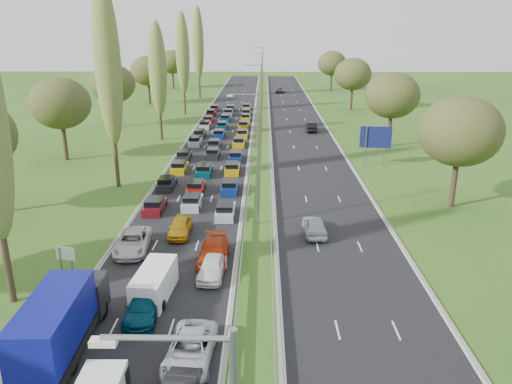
{
  "coord_description": "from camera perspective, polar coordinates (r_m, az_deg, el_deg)",
  "views": [
    {
      "loc": [
        5.05,
        0.19,
        17.22
      ],
      "look_at": [
        4.25,
        47.76,
        1.5
      ],
      "focal_mm": 35.0,
      "sensor_mm": 36.0,
      "label": 1
    }
  ],
  "objects": [
    {
      "name": "near_carriageway",
      "position": [
        84.41,
        -4.04,
        6.47
      ],
      "size": [
        10.5,
        215.0,
        0.04
      ],
      "primitive_type": "cube",
      "color": "black",
      "rests_on": "ground"
    },
    {
      "name": "near_car_12",
      "position": [
        36.56,
        -5.04,
        -8.53
      ],
      "size": [
        2.08,
        4.51,
        1.5
      ],
      "primitive_type": "imported",
      "rotation": [
        0.0,
        0.0,
        -0.07
      ],
      "color": "white",
      "rests_on": "near_carriageway"
    },
    {
      "name": "near_car_8",
      "position": [
        43.86,
        -8.66,
        -3.96
      ],
      "size": [
        1.85,
        4.46,
        1.51
      ],
      "primitive_type": "imported",
      "rotation": [
        0.0,
        0.0,
        0.01
      ],
      "color": "#AA7B0B",
      "rests_on": "near_carriageway"
    },
    {
      "name": "poplar_row",
      "position": [
        70.13,
        -13.08,
        13.88
      ],
      "size": [
        2.8,
        127.8,
        22.44
      ],
      "color": "#2D2116",
      "rests_on": "ground"
    },
    {
      "name": "far_car_1",
      "position": [
        87.96,
        6.32,
        7.43
      ],
      "size": [
        1.75,
        4.9,
        1.61
      ],
      "primitive_type": "imported",
      "rotation": [
        0.0,
        0.0,
        3.13
      ],
      "color": "black",
      "rests_on": "far_carriageway"
    },
    {
      "name": "woodland_left",
      "position": [
        68.71,
        -22.52,
        8.93
      ],
      "size": [
        8.0,
        166.0,
        11.1
      ],
      "color": "#2D2116",
      "rests_on": "ground"
    },
    {
      "name": "far_carriageway",
      "position": [
        84.32,
        5.19,
        6.42
      ],
      "size": [
        10.5,
        215.0,
        0.04
      ],
      "primitive_type": "cube",
      "color": "black",
      "rests_on": "ground"
    },
    {
      "name": "ground",
      "position": [
        81.65,
        0.56,
        6.11
      ],
      "size": [
        260.0,
        260.0,
        0.0
      ],
      "primitive_type": "plane",
      "color": "#32571B",
      "rests_on": "ground"
    },
    {
      "name": "lamp_columns",
      "position": [
        78.62,
        0.56,
        10.08
      ],
      "size": [
        0.18,
        140.18,
        12.0
      ],
      "color": "gray",
      "rests_on": "ground"
    },
    {
      "name": "far_car_0",
      "position": [
        43.82,
        6.7,
        -3.84
      ],
      "size": [
        2.03,
        4.71,
        1.58
      ],
      "primitive_type": "imported",
      "rotation": [
        0.0,
        0.0,
        3.18
      ],
      "color": "#B4BBBE",
      "rests_on": "far_carriageway"
    },
    {
      "name": "near_car_2",
      "position": [
        41.61,
        -13.88,
        -5.54
      ],
      "size": [
        2.98,
        5.75,
        1.55
      ],
      "primitive_type": "imported",
      "rotation": [
        0.0,
        0.0,
        0.08
      ],
      "color": "silver",
      "rests_on": "near_carriageway"
    },
    {
      "name": "near_car_11",
      "position": [
        38.63,
        -4.87,
        -6.93
      ],
      "size": [
        2.3,
        5.45,
        1.57
      ],
      "primitive_type": "imported",
      "rotation": [
        0.0,
        0.0,
        -0.02
      ],
      "color": "#AC2D0A",
      "rests_on": "near_carriageway"
    },
    {
      "name": "white_van_rear",
      "position": [
        34.58,
        -11.46,
        -10.0
      ],
      "size": [
        1.99,
        5.07,
        2.04
      ],
      "rotation": [
        0.0,
        0.0,
        -0.08
      ],
      "color": "white",
      "rests_on": "near_carriageway"
    },
    {
      "name": "traffic_queue_fill",
      "position": [
        79.42,
        -4.35,
        6.03
      ],
      "size": [
        9.1,
        69.16,
        0.8
      ],
      "color": "#590F14",
      "rests_on": "ground"
    },
    {
      "name": "blue_lorry",
      "position": [
        30.07,
        -21.32,
        -13.56
      ],
      "size": [
        2.51,
        9.02,
        3.81
      ],
      "rotation": [
        0.0,
        0.0,
        0.04
      ],
      "color": "black",
      "rests_on": "near_carriageway"
    },
    {
      "name": "near_car_7",
      "position": [
        32.6,
        -12.77,
        -12.61
      ],
      "size": [
        2.15,
        4.93,
        1.41
      ],
      "primitive_type": "imported",
      "rotation": [
        0.0,
        0.0,
        0.04
      ],
      "color": "#05394E",
      "rests_on": "near_carriageway"
    },
    {
      "name": "central_reservation",
      "position": [
        83.99,
        0.57,
        6.83
      ],
      "size": [
        2.36,
        215.0,
        0.32
      ],
      "color": "gray",
      "rests_on": "ground"
    },
    {
      "name": "woodland_right",
      "position": [
        69.78,
        16.96,
        9.65
      ],
      "size": [
        8.0,
        153.0,
        11.1
      ],
      "color": "#2D2116",
      "rests_on": "ground"
    },
    {
      "name": "info_sign",
      "position": [
        39.17,
        -20.93,
        -6.88
      ],
      "size": [
        1.48,
        0.44,
        2.1
      ],
      "color": "gray",
      "rests_on": "ground"
    },
    {
      "name": "direction_sign",
      "position": [
        66.35,
        13.51,
        5.91
      ],
      "size": [
        3.97,
        0.67,
        5.2
      ],
      "color": "gray",
      "rests_on": "ground"
    },
    {
      "name": "far_car_2",
      "position": [
        141.89,
        2.76,
        11.59
      ],
      "size": [
        2.56,
        5.29,
        1.45
      ],
      "primitive_type": "imported",
      "rotation": [
        0.0,
        0.0,
        3.11
      ],
      "color": "slate",
      "rests_on": "far_carriageway"
    },
    {
      "name": "near_car_10",
      "position": [
        28.31,
        -7.55,
        -17.46
      ],
      "size": [
        2.73,
        5.42,
        1.47
      ],
      "primitive_type": "imported",
      "rotation": [
        0.0,
        0.0,
        -0.06
      ],
      "color": "silver",
      "rests_on": "near_carriageway"
    }
  ]
}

